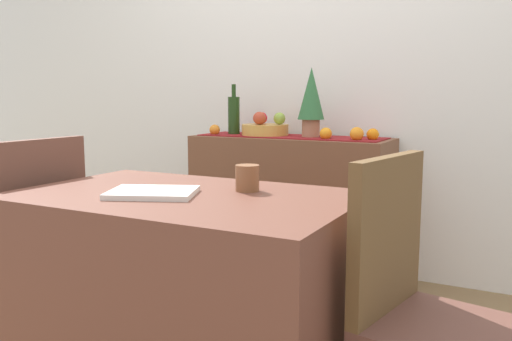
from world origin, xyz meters
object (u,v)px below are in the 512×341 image
Objects in this scene: potted_plant at (311,98)px; coffee_cup at (247,178)px; dining_table at (187,299)px; sideboard_console at (290,206)px; wine_bottle at (234,115)px; chair_near_window at (23,288)px; fruit_bowl at (265,130)px; open_book at (153,193)px.

potted_plant is 4.40× the size of coffee_cup.
potted_plant is at bearing 94.21° from dining_table.
sideboard_console is 1.41m from dining_table.
wine_bottle reaches higher than chair_near_window.
sideboard_console is at bearing 66.42° from chair_near_window.
wine_bottle reaches higher than coffee_cup.
dining_table is (0.10, -1.39, -0.68)m from potted_plant.
potted_plant reaches higher than fruit_bowl.
potted_plant reaches higher than open_book.
fruit_bowl is 0.99× the size of open_book.
wine_bottle reaches higher than sideboard_console.
fruit_bowl is at bearing 105.79° from dining_table.
wine_bottle is 0.27× the size of dining_table.
chair_near_window reaches higher than coffee_cup.
fruit_bowl is (-0.17, 0.00, 0.45)m from sideboard_console.
coffee_cup is at bearing 41.78° from dining_table.
coffee_cup is at bearing -58.30° from wine_bottle.
fruit_bowl is 1.50m from open_book.
sideboard_console is 1.51m from open_book.
sideboard_console is 1.36m from coffee_cup.
potted_plant is 1.76m from chair_near_window.
fruit_bowl is at bearing 72.42° from chair_near_window.
coffee_cup reaches higher than sideboard_console.
coffee_cup is at bearing -72.68° from sideboard_console.
potted_plant is at bearing 101.96° from coffee_cup.
fruit_bowl is 1.58m from chair_near_window.
fruit_bowl is at bearing 0.00° from wine_bottle.
chair_near_window reaches higher than sideboard_console.
potted_plant is (0.12, -0.00, 0.64)m from sideboard_console.
wine_bottle is at bearing -180.00° from fruit_bowl.
chair_near_window is at bearing -179.94° from dining_table.
wine_bottle is (-0.38, -0.00, 0.54)m from sideboard_console.
open_book is (0.15, -1.47, 0.34)m from sideboard_console.
sideboard_console reaches higher than dining_table.
fruit_bowl is 0.35m from potted_plant.
fruit_bowl is 1.53m from dining_table.
wine_bottle is 1.63m from dining_table.
fruit_bowl is at bearing 79.44° from open_book.
chair_near_window is at bearing -99.24° from wine_bottle.
open_book is at bearing -84.16° from sideboard_console.
chair_near_window is at bearing -171.70° from coffee_cup.
coffee_cup is (0.39, -1.25, 0.37)m from sideboard_console.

